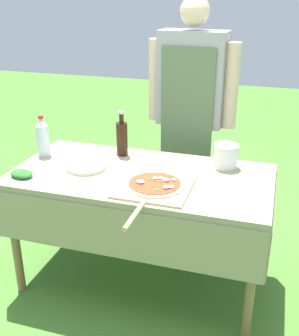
% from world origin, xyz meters
% --- Properties ---
extents(ground_plane, '(12.00, 12.00, 0.00)m').
position_xyz_m(ground_plane, '(0.00, 0.00, 0.00)').
color(ground_plane, '#477A2D').
extents(prep_table, '(1.46, 0.75, 0.72)m').
position_xyz_m(prep_table, '(0.00, 0.00, 0.63)').
color(prep_table, gray).
rests_on(prep_table, ground).
extents(person_cook, '(0.61, 0.24, 1.64)m').
position_xyz_m(person_cook, '(0.13, 0.70, 0.97)').
color(person_cook, '#4C4C51').
rests_on(person_cook, ground).
extents(pizza_on_peel, '(0.38, 0.63, 0.05)m').
position_xyz_m(pizza_on_peel, '(0.13, -0.17, 0.74)').
color(pizza_on_peel, '#D1B27F').
rests_on(pizza_on_peel, prep_table).
extents(oil_bottle, '(0.07, 0.07, 0.28)m').
position_xyz_m(oil_bottle, '(-0.20, 0.24, 0.84)').
color(oil_bottle, black).
rests_on(oil_bottle, prep_table).
extents(water_bottle, '(0.08, 0.08, 0.25)m').
position_xyz_m(water_bottle, '(-0.66, 0.09, 0.84)').
color(water_bottle, silver).
rests_on(water_bottle, prep_table).
extents(herb_container, '(0.18, 0.14, 0.04)m').
position_xyz_m(herb_container, '(-0.60, -0.25, 0.74)').
color(herb_container, silver).
rests_on(herb_container, prep_table).
extents(mixing_tub, '(0.14, 0.14, 0.14)m').
position_xyz_m(mixing_tub, '(0.44, 0.23, 0.79)').
color(mixing_tub, silver).
rests_on(mixing_tub, prep_table).
extents(plate_stack, '(0.24, 0.24, 0.02)m').
position_xyz_m(plate_stack, '(-0.33, -0.02, 0.73)').
color(plate_stack, beige).
rests_on(plate_stack, prep_table).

